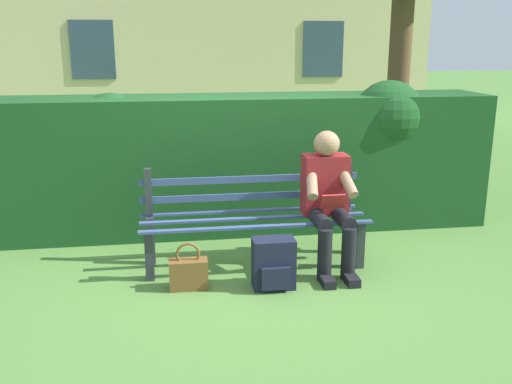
{
  "coord_description": "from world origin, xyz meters",
  "views": [
    {
      "loc": [
        0.67,
        4.56,
        1.9
      ],
      "look_at": [
        0.0,
        0.1,
        0.69
      ],
      "focal_mm": 39.76,
      "sensor_mm": 36.0,
      "label": 1
    }
  ],
  "objects_px": {
    "person_seated": "(328,197)",
    "backpack": "(274,264)",
    "park_bench": "(253,217)",
    "handbag": "(189,273)"
  },
  "relations": [
    {
      "from": "person_seated",
      "to": "backpack",
      "type": "distance_m",
      "value": 0.77
    },
    {
      "from": "park_bench",
      "to": "backpack",
      "type": "relative_size",
      "value": 4.78
    },
    {
      "from": "person_seated",
      "to": "handbag",
      "type": "height_order",
      "value": "person_seated"
    },
    {
      "from": "person_seated",
      "to": "backpack",
      "type": "xyz_separation_m",
      "value": [
        0.53,
        0.37,
        -0.42
      ]
    },
    {
      "from": "backpack",
      "to": "person_seated",
      "type": "bearing_deg",
      "value": -145.25
    },
    {
      "from": "backpack",
      "to": "handbag",
      "type": "distance_m",
      "value": 0.67
    },
    {
      "from": "park_bench",
      "to": "handbag",
      "type": "height_order",
      "value": "park_bench"
    },
    {
      "from": "backpack",
      "to": "park_bench",
      "type": "bearing_deg",
      "value": -81.15
    },
    {
      "from": "park_bench",
      "to": "person_seated",
      "type": "height_order",
      "value": "person_seated"
    },
    {
      "from": "person_seated",
      "to": "handbag",
      "type": "bearing_deg",
      "value": 13.6
    }
  ]
}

